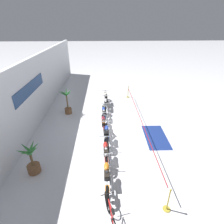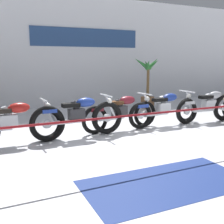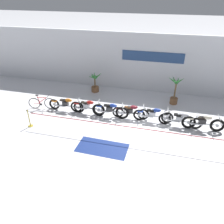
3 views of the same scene
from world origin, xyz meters
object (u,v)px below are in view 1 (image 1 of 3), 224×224
Objects in this scene: motorcycle_orange_0 at (107,175)px; stanchion_mid_left at (128,94)px; motorcycle_silver_5 at (106,105)px; potted_palm_left_of_row at (67,103)px; motorcycle_maroon_3 at (104,124)px; bicycle at (111,216)px; motorcycle_red_1 at (106,152)px; motorcycle_cream_6 at (106,99)px; potted_palm_right_of_row at (32,160)px; motorcycle_blue_2 at (107,135)px; motorcycle_blue_4 at (104,114)px; stanchion_far_left at (145,132)px; floor_banner at (156,137)px.

motorcycle_orange_0 is 9.74m from stanchion_mid_left.
potted_palm_left_of_row is (-0.38, 2.82, 0.41)m from motorcycle_silver_5.
motorcycle_maroon_3 is 1.28× the size of bicycle.
motorcycle_cream_6 is (6.73, -0.14, -0.00)m from motorcycle_red_1.
potted_palm_right_of_row is at bearing 151.11° from motorcycle_silver_5.
motorcycle_blue_2 is at bearing 0.32° from bicycle.
motorcycle_silver_5 is at bearing -1.04° from motorcycle_red_1.
motorcycle_red_1 is 1.28× the size of bicycle.
motorcycle_blue_2 is 4.65m from potted_palm_left_of_row.
motorcycle_orange_0 is 1.66m from bicycle.
stanchion_mid_left is (8.09, -2.16, -0.12)m from motorcycle_red_1.
potted_palm_right_of_row is 1.49× the size of stanchion_mid_left.
stanchion_far_left reaches higher than motorcycle_blue_4.
potted_palm_left_of_row is (2.47, 2.63, 0.40)m from motorcycle_maroon_3.
floor_banner is at bearing -58.77° from motorcycle_red_1.
motorcycle_blue_4 is at bearing 3.32° from motorcycle_blue_2.
stanchion_mid_left is 0.42× the size of floor_banner.
stanchion_far_left is (-3.88, -4.88, -0.13)m from potted_palm_left_of_row.
motorcycle_silver_5 is (5.53, -0.10, -0.01)m from motorcycle_red_1.
stanchion_mid_left is at bearing -14.96° from motorcycle_red_1.
bicycle reaches higher than motorcycle_maroon_3.
motorcycle_blue_4 is 0.93× the size of floor_banner.
motorcycle_silver_5 is at bearing -0.13° from motorcycle_blue_2.
motorcycle_blue_4 reaches higher than motorcycle_maroon_3.
stanchion_far_left reaches higher than motorcycle_orange_0.
motorcycle_blue_4 is 1.22× the size of potted_palm_left_of_row.
motorcycle_blue_4 is at bearing 1.40° from bicycle.
motorcycle_blue_4 is 3.54m from stanchion_far_left.
motorcycle_maroon_3 is 0.21× the size of stanchion_far_left.
motorcycle_red_1 is 3.55m from floor_banner.
motorcycle_cream_6 is at bearing -0.16° from bicycle.
potted_palm_right_of_row is at bearing 75.88° from motorcycle_orange_0.
motorcycle_red_1 is 3.07m from bicycle.
motorcycle_orange_0 is 5.43m from motorcycle_blue_4.
potted_palm_left_of_row is at bearing 121.04° from stanchion_mid_left.
floor_banner is (-6.26, -0.85, -0.35)m from stanchion_mid_left.
floor_banner is (0.35, -2.92, -0.48)m from motorcycle_blue_2.
motorcycle_silver_5 is at bearing 0.11° from bicycle.
motorcycle_orange_0 is at bearing -104.12° from potted_palm_right_of_row.
motorcycle_red_1 is 5.84m from potted_palm_left_of_row.
motorcycle_blue_4 is 4.64m from stanchion_mid_left.
motorcycle_orange_0 is 1.00× the size of motorcycle_silver_5.
motorcycle_red_1 is at bearing 178.96° from motorcycle_silver_5.
motorcycle_blue_4 is at bearing -1.38° from motorcycle_maroon_3.
motorcycle_blue_2 is 1.19× the size of potted_palm_left_of_row.
motorcycle_red_1 is at bearing 2.18° from bicycle.
motorcycle_maroon_3 is 1.16× the size of potted_palm_left_of_row.
stanchion_far_left is (-0.20, -2.07, 0.25)m from motorcycle_blue_2.
motorcycle_red_1 is 1.48m from motorcycle_blue_2.
motorcycle_blue_2 is 1.31× the size of bicycle.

